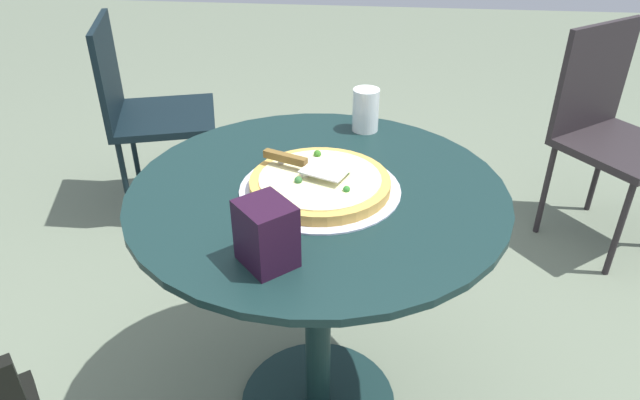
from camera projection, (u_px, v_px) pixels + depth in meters
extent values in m
cylinder|color=black|center=(318.00, 191.00, 1.33)|extent=(0.87, 0.87, 0.02)
cylinder|color=black|center=(318.00, 309.00, 1.52)|extent=(0.07, 0.07, 0.70)
cylinder|color=silver|center=(320.00, 189.00, 1.32)|extent=(0.37, 0.37, 0.00)
cylinder|color=gold|center=(320.00, 183.00, 1.31)|extent=(0.32, 0.32, 0.02)
cylinder|color=beige|center=(320.00, 178.00, 1.31)|extent=(0.28, 0.28, 0.00)
sphere|color=#347022|center=(317.00, 154.00, 1.40)|extent=(0.02, 0.02, 0.02)
sphere|color=#356432|center=(346.00, 171.00, 1.32)|extent=(0.02, 0.02, 0.02)
sphere|color=silver|center=(282.00, 161.00, 1.36)|extent=(0.02, 0.02, 0.02)
sphere|color=white|center=(305.00, 174.00, 1.31)|extent=(0.02, 0.02, 0.02)
sphere|color=#316833|center=(298.00, 180.00, 1.29)|extent=(0.02, 0.02, 0.02)
sphere|color=#2C732B|center=(347.00, 189.00, 1.25)|extent=(0.02, 0.02, 0.02)
cube|color=silver|center=(326.00, 171.00, 1.30)|extent=(0.12, 0.11, 0.00)
cube|color=brown|center=(285.00, 158.00, 1.34)|extent=(0.11, 0.06, 0.02)
cylinder|color=white|center=(366.00, 110.00, 1.57)|extent=(0.07, 0.07, 0.12)
cube|color=black|center=(266.00, 234.00, 1.06)|extent=(0.13, 0.13, 0.13)
cube|color=black|center=(622.00, 148.00, 2.21)|extent=(0.56, 0.56, 0.03)
cube|color=black|center=(595.00, 77.00, 2.23)|extent=(0.33, 0.26, 0.42)
cylinder|color=black|center=(619.00, 230.00, 2.13)|extent=(0.02, 0.02, 0.41)
cylinder|color=black|center=(598.00, 169.00, 2.52)|extent=(0.02, 0.02, 0.41)
cylinder|color=black|center=(545.00, 190.00, 2.37)|extent=(0.02, 0.02, 0.41)
cube|color=black|center=(165.00, 117.00, 2.47)|extent=(0.52, 0.52, 0.03)
cube|color=black|center=(107.00, 71.00, 2.32)|extent=(0.14, 0.41, 0.40)
cylinder|color=black|center=(211.00, 142.00, 2.76)|extent=(0.02, 0.02, 0.41)
cylinder|color=black|center=(213.00, 178.00, 2.46)|extent=(0.02, 0.02, 0.41)
cylinder|color=black|center=(134.00, 148.00, 2.70)|extent=(0.02, 0.02, 0.41)
cylinder|color=black|center=(126.00, 186.00, 2.40)|extent=(0.02, 0.02, 0.41)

